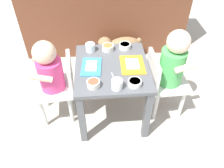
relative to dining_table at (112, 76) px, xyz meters
name	(u,v)px	position (x,y,z in m)	size (l,w,h in m)	color
ground_plane	(112,111)	(0.00, 0.00, -0.37)	(7.00, 7.00, 0.00)	#B2ADA3
kitchen_cabinet_back	(104,3)	(0.00, 0.97, 0.11)	(1.61, 0.39, 0.97)	brown
dining_table	(112,76)	(0.00, 0.00, 0.00)	(0.49, 0.54, 0.46)	#515459
seated_child_left	(52,72)	(-0.41, 0.02, 0.05)	(0.30, 0.30, 0.66)	silver
seated_child_right	(171,65)	(0.41, 0.01, 0.07)	(0.29, 0.29, 0.70)	silver
dog	(119,45)	(0.12, 0.67, -0.19)	(0.44, 0.20, 0.29)	olive
food_tray_left	(91,66)	(-0.14, 0.00, 0.10)	(0.15, 0.21, 0.02)	#388CD8
food_tray_right	(132,64)	(0.14, 0.00, 0.10)	(0.16, 0.21, 0.02)	gold
water_cup_left	(90,48)	(-0.14, 0.19, 0.12)	(0.07, 0.07, 0.06)	white
water_cup_right	(117,85)	(0.01, -0.21, 0.12)	(0.07, 0.07, 0.06)	white
cereal_bowl_left_side	(93,84)	(-0.13, -0.19, 0.11)	(0.08, 0.08, 0.04)	silver
cereal_bowl_right_side	(108,47)	(-0.01, 0.19, 0.11)	(0.09, 0.09, 0.04)	silver
veggie_bowl_far	(125,46)	(0.11, 0.21, 0.11)	(0.09, 0.09, 0.04)	white
veggie_bowl_near	(135,83)	(0.12, -0.19, 0.11)	(0.09, 0.09, 0.03)	white
spoon_by_left_tray	(114,79)	(0.00, -0.13, 0.09)	(0.03, 0.10, 0.01)	silver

